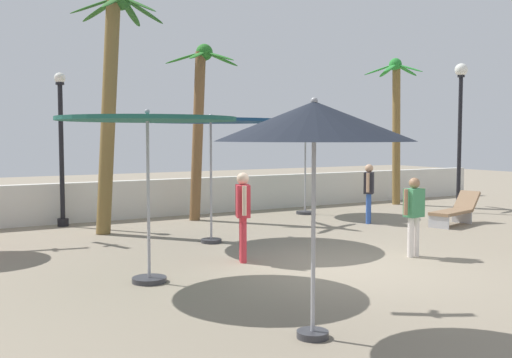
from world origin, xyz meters
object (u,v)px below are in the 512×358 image
palm_tree_0 (112,85)px  palm_tree_2 (200,112)px  guest_0 (369,188)px  guest_2 (414,209)px  patio_umbrella_0 (147,128)px  lamp_post_0 (460,119)px  palm_tree_1 (396,115)px  lounge_chair_1 (455,210)px  lamp_post_1 (61,146)px  patio_umbrella_4 (211,125)px  guest_1 (243,208)px  patio_umbrella_2 (305,131)px  patio_umbrella_3 (314,123)px

palm_tree_0 → palm_tree_2: size_ratio=1.20×
guest_0 → guest_2: 4.44m
patio_umbrella_0 → lamp_post_0: lamp_post_0 is taller
palm_tree_1 → lamp_post_0: (0.14, -2.58, -0.21)m
patio_umbrella_0 → lounge_chair_1: size_ratio=1.42×
guest_0 → guest_2: guest_0 is taller
palm_tree_2 → lamp_post_1: (-3.57, 0.72, -0.92)m
patio_umbrella_4 → guest_2: size_ratio=2.09×
guest_2 → guest_1: bearing=157.8°
palm_tree_1 → lamp_post_1: bearing=176.3°
patio_umbrella_0 → palm_tree_0: 5.28m
guest_0 → palm_tree_1: bearing=38.1°
patio_umbrella_4 → palm_tree_1: 9.33m
lounge_chair_1 → guest_2: 4.77m
lamp_post_0 → lamp_post_1: 11.53m
lamp_post_0 → palm_tree_2: bearing=161.0°
patio_umbrella_2 → patio_umbrella_3: 11.09m
patio_umbrella_3 → palm_tree_2: size_ratio=0.57×
palm_tree_1 → palm_tree_2: 7.31m
lamp_post_0 → lounge_chair_1: 3.66m
patio_umbrella_2 → palm_tree_1: size_ratio=0.56×
palm_tree_1 → guest_0: palm_tree_1 is taller
patio_umbrella_0 → palm_tree_2: palm_tree_2 is taller
palm_tree_1 → palm_tree_0: bearing=-174.1°
patio_umbrella_0 → patio_umbrella_3: bearing=-79.2°
patio_umbrella_0 → lounge_chair_1: 9.55m
palm_tree_0 → lounge_chair_1: size_ratio=2.96×
patio_umbrella_3 → lamp_post_0: lamp_post_0 is taller
palm_tree_2 → guest_0: bearing=-39.7°
patio_umbrella_4 → guest_0: bearing=5.4°
palm_tree_1 → guest_2: bearing=-131.6°
patio_umbrella_4 → guest_2: 4.59m
patio_umbrella_0 → patio_umbrella_4: (2.45, 2.69, 0.12)m
patio_umbrella_4 → lamp_post_0: lamp_post_0 is taller
patio_umbrella_3 → lamp_post_0: (10.60, 7.00, 0.36)m
lamp_post_0 → patio_umbrella_0: bearing=-162.6°
palm_tree_2 → lamp_post_1: 3.76m
patio_umbrella_2 → palm_tree_2: size_ratio=0.57×
lounge_chair_1 → patio_umbrella_2: bearing=119.1°
patio_umbrella_3 → palm_tree_1: (10.45, 9.58, 0.57)m
lamp_post_0 → lounge_chair_1: (-2.11, -1.72, -2.44)m
palm_tree_1 → guest_1: palm_tree_1 is taller
palm_tree_2 → lounge_chair_1: size_ratio=2.47×
lamp_post_1 → lounge_chair_1: bearing=-29.3°
palm_tree_0 → guest_2: palm_tree_0 is taller
lamp_post_1 → guest_0: lamp_post_1 is taller
patio_umbrella_3 → guest_1: size_ratio=1.66×
patio_umbrella_0 → palm_tree_1: size_ratio=0.57×
patio_umbrella_2 → lamp_post_0: 4.73m
patio_umbrella_0 → patio_umbrella_3: size_ratio=1.01×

